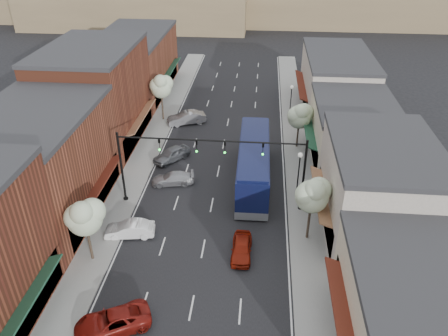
% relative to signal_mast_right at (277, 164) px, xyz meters
% --- Properties ---
extents(ground, '(160.00, 160.00, 0.00)m').
position_rel_signal_mast_right_xyz_m(ground, '(-5.62, -8.00, -4.62)').
color(ground, black).
rests_on(ground, ground).
extents(sidewalk_left, '(2.80, 73.00, 0.15)m').
position_rel_signal_mast_right_xyz_m(sidewalk_left, '(-14.02, 10.50, -4.55)').
color(sidewalk_left, gray).
rests_on(sidewalk_left, ground).
extents(sidewalk_right, '(2.80, 73.00, 0.15)m').
position_rel_signal_mast_right_xyz_m(sidewalk_right, '(2.78, 10.50, -4.55)').
color(sidewalk_right, gray).
rests_on(sidewalk_right, ground).
extents(curb_left, '(0.25, 73.00, 0.17)m').
position_rel_signal_mast_right_xyz_m(curb_left, '(-12.62, 10.50, -4.55)').
color(curb_left, gray).
rests_on(curb_left, ground).
extents(curb_right, '(0.25, 73.00, 0.17)m').
position_rel_signal_mast_right_xyz_m(curb_right, '(1.38, 10.50, -4.55)').
color(curb_right, gray).
rests_on(curb_right, ground).
extents(bldg_left_midnear, '(10.14, 14.10, 9.40)m').
position_rel_signal_mast_right_xyz_m(bldg_left_midnear, '(-19.85, -2.00, 0.03)').
color(bldg_left_midnear, brown).
rests_on(bldg_left_midnear, ground).
extents(bldg_left_midfar, '(10.14, 14.10, 10.90)m').
position_rel_signal_mast_right_xyz_m(bldg_left_midfar, '(-19.86, 12.00, 0.78)').
color(bldg_left_midfar, brown).
rests_on(bldg_left_midfar, ground).
extents(bldg_left_far, '(10.14, 18.10, 8.40)m').
position_rel_signal_mast_right_xyz_m(bldg_left_far, '(-19.84, 28.00, -0.46)').
color(bldg_left_far, brown).
rests_on(bldg_left_far, ground).
extents(bldg_right_near, '(9.14, 12.10, 5.90)m').
position_rel_signal_mast_right_xyz_m(bldg_right_near, '(8.07, -14.00, -1.70)').
color(bldg_right_near, beige).
rests_on(bldg_right_near, ground).
extents(bldg_right_midnear, '(9.14, 12.10, 7.90)m').
position_rel_signal_mast_right_xyz_m(bldg_right_midnear, '(8.10, -2.00, -0.72)').
color(bldg_right_midnear, beige).
rests_on(bldg_right_midnear, ground).
extents(bldg_right_midfar, '(9.14, 12.10, 6.40)m').
position_rel_signal_mast_right_xyz_m(bldg_right_midfar, '(8.08, 10.00, -1.46)').
color(bldg_right_midfar, beige).
rests_on(bldg_right_midfar, ground).
extents(bldg_right_far, '(9.14, 16.10, 7.40)m').
position_rel_signal_mast_right_xyz_m(bldg_right_far, '(8.09, 24.00, -0.96)').
color(bldg_right_far, beige).
rests_on(bldg_right_far, ground).
extents(hill_near, '(50.00, 20.00, 8.00)m').
position_rel_signal_mast_right_xyz_m(hill_near, '(-30.62, 70.00, -0.62)').
color(hill_near, '#7A6647').
rests_on(hill_near, ground).
extents(signal_mast_right, '(8.22, 0.46, 7.00)m').
position_rel_signal_mast_right_xyz_m(signal_mast_right, '(0.00, 0.00, 0.00)').
color(signal_mast_right, black).
rests_on(signal_mast_right, ground).
extents(signal_mast_left, '(8.22, 0.46, 7.00)m').
position_rel_signal_mast_right_xyz_m(signal_mast_left, '(-11.24, 0.00, 0.00)').
color(signal_mast_left, black).
rests_on(signal_mast_left, ground).
extents(tree_right_near, '(2.85, 2.65, 5.95)m').
position_rel_signal_mast_right_xyz_m(tree_right_near, '(2.73, -4.05, -0.17)').
color(tree_right_near, '#47382B').
rests_on(tree_right_near, ground).
extents(tree_right_far, '(2.85, 2.65, 5.43)m').
position_rel_signal_mast_right_xyz_m(tree_right_far, '(2.73, 11.95, -0.63)').
color(tree_right_far, '#47382B').
rests_on(tree_right_far, ground).
extents(tree_left_near, '(2.85, 2.65, 5.69)m').
position_rel_signal_mast_right_xyz_m(tree_left_near, '(-13.87, -8.05, -0.40)').
color(tree_left_near, '#47382B').
rests_on(tree_left_near, ground).
extents(tree_left_far, '(2.85, 2.65, 6.13)m').
position_rel_signal_mast_right_xyz_m(tree_left_far, '(-13.87, 17.95, -0.02)').
color(tree_left_far, '#47382B').
rests_on(tree_left_far, ground).
extents(lamp_post_near, '(0.44, 0.44, 4.44)m').
position_rel_signal_mast_right_xyz_m(lamp_post_near, '(2.18, 2.50, -1.62)').
color(lamp_post_near, black).
rests_on(lamp_post_near, ground).
extents(lamp_post_far, '(0.44, 0.44, 4.44)m').
position_rel_signal_mast_right_xyz_m(lamp_post_far, '(2.18, 20.00, -1.62)').
color(lamp_post_far, black).
rests_on(lamp_post_far, ground).
extents(coach_bus, '(3.05, 13.32, 4.06)m').
position_rel_signal_mast_right_xyz_m(coach_bus, '(-2.00, 4.37, -2.52)').
color(coach_bus, '#0E143A').
rests_on(coach_bus, ground).
extents(red_hatchback, '(1.58, 3.86, 1.31)m').
position_rel_signal_mast_right_xyz_m(red_hatchback, '(-2.55, -6.38, -3.97)').
color(red_hatchback, maroon).
rests_on(red_hatchback, ground).
extents(parked_car_a, '(5.32, 4.15, 1.34)m').
position_rel_signal_mast_right_xyz_m(parked_car_a, '(-10.34, -14.15, -3.95)').
color(parked_car_a, maroon).
rests_on(parked_car_a, ground).
extents(parked_car_b, '(4.20, 1.98, 1.33)m').
position_rel_signal_mast_right_xyz_m(parked_car_b, '(-11.82, -4.93, -3.96)').
color(parked_car_b, white).
rests_on(parked_car_b, ground).
extents(parked_car_c, '(4.35, 2.35, 1.20)m').
position_rel_signal_mast_right_xyz_m(parked_car_c, '(-9.82, 3.23, -4.02)').
color(parked_car_c, '#A2A3A8').
rests_on(parked_car_c, ground).
extents(parked_car_d, '(4.06, 4.40, 1.46)m').
position_rel_signal_mast_right_xyz_m(parked_car_d, '(-10.83, 7.84, -3.89)').
color(parked_car_d, '#5C5F63').
rests_on(parked_car_d, ground).
extents(parked_car_e, '(5.02, 3.30, 1.56)m').
position_rel_signal_mast_right_xyz_m(parked_car_e, '(-10.76, 17.15, -3.84)').
color(parked_car_e, '#9A999E').
rests_on(parked_car_e, ground).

